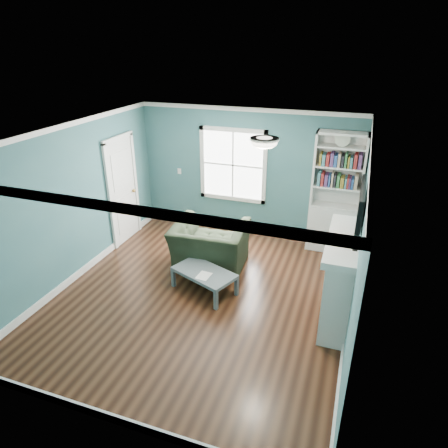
% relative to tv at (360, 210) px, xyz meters
% --- Properties ---
extents(floor, '(5.00, 5.00, 0.00)m').
position_rel_tv_xyz_m(floor, '(-2.20, -0.20, -1.72)').
color(floor, black).
rests_on(floor, ground).
extents(room_walls, '(5.00, 5.00, 5.00)m').
position_rel_tv_xyz_m(room_walls, '(-2.20, -0.20, -0.14)').
color(room_walls, '#30616B').
rests_on(room_walls, ground).
extents(trim, '(4.50, 5.00, 2.60)m').
position_rel_tv_xyz_m(trim, '(-2.20, -0.20, -0.49)').
color(trim, white).
rests_on(trim, ground).
extents(window, '(1.40, 0.06, 1.50)m').
position_rel_tv_xyz_m(window, '(-2.50, 2.29, -0.27)').
color(window, white).
rests_on(window, room_walls).
extents(bookshelf, '(0.90, 0.35, 2.31)m').
position_rel_tv_xyz_m(bookshelf, '(-0.43, 2.10, -0.80)').
color(bookshelf, silver).
rests_on(bookshelf, ground).
extents(fireplace, '(0.44, 1.58, 1.30)m').
position_rel_tv_xyz_m(fireplace, '(-0.12, 0.00, -1.09)').
color(fireplace, black).
rests_on(fireplace, ground).
extents(tv, '(0.06, 1.10, 0.65)m').
position_rel_tv_xyz_m(tv, '(0.00, 0.00, 0.00)').
color(tv, black).
rests_on(tv, fireplace).
extents(door, '(0.12, 0.98, 2.17)m').
position_rel_tv_xyz_m(door, '(-4.42, 1.20, -0.65)').
color(door, silver).
rests_on(door, ground).
extents(ceiling_fixture, '(0.38, 0.38, 0.15)m').
position_rel_tv_xyz_m(ceiling_fixture, '(-1.30, -0.10, 0.82)').
color(ceiling_fixture, white).
rests_on(ceiling_fixture, room_walls).
extents(light_switch, '(0.08, 0.01, 0.12)m').
position_rel_tv_xyz_m(light_switch, '(-3.70, 2.28, -0.52)').
color(light_switch, white).
rests_on(light_switch, room_walls).
extents(recliner, '(1.31, 0.90, 1.10)m').
position_rel_tv_xyz_m(recliner, '(-2.41, 0.72, -1.17)').
color(recliner, black).
rests_on(recliner, ground).
extents(coffee_table, '(1.14, 0.89, 0.37)m').
position_rel_tv_xyz_m(coffee_table, '(-2.21, -0.04, -1.41)').
color(coffee_table, '#4E585E').
rests_on(coffee_table, ground).
extents(paper_sheet, '(0.22, 0.26, 0.00)m').
position_rel_tv_xyz_m(paper_sheet, '(-2.17, -0.17, -1.36)').
color(paper_sheet, white).
rests_on(paper_sheet, coffee_table).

